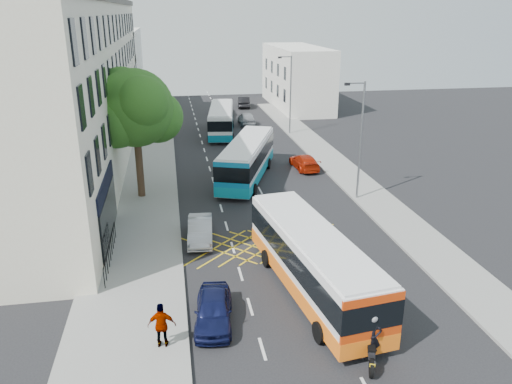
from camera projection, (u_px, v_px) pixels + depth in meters
name	position (u px, v px, depth m)	size (l,w,h in m)	color
ground	(319.00, 300.00, 22.74)	(120.00, 120.00, 0.00)	black
pavement_left	(142.00, 196.00, 35.23)	(5.00, 70.00, 0.15)	gray
pavement_right	(357.00, 184.00, 37.81)	(3.00, 70.00, 0.15)	gray
terrace_main	(72.00, 84.00, 40.85)	(8.30, 45.00, 13.50)	beige
terrace_far	(111.00, 67.00, 69.70)	(8.00, 20.00, 10.00)	silver
building_right	(296.00, 77.00, 67.59)	(6.00, 18.00, 8.00)	silver
street_tree	(135.00, 109.00, 33.07)	(6.30, 5.70, 8.80)	#382619
lamp_near	(360.00, 135.00, 33.27)	(1.45, 0.15, 8.00)	slate
lamp_far	(290.00, 91.00, 51.79)	(1.45, 0.15, 8.00)	slate
railings	(110.00, 251.00, 25.83)	(0.08, 5.60, 1.14)	black
bus_near	(313.00, 261.00, 22.90)	(3.92, 11.10, 3.06)	silver
bus_mid	(247.00, 159.00, 38.61)	(6.11, 11.07, 3.06)	silver
bus_far	(221.00, 120.00, 53.02)	(3.77, 10.58, 2.91)	silver
motorbike	(371.00, 340.00, 18.40)	(0.95, 2.28, 2.10)	black
parked_car_blue	(214.00, 309.00, 20.87)	(1.53, 3.80, 1.29)	#0E1239
parked_car_silver	(200.00, 230.00, 28.46)	(1.36, 3.89, 1.28)	#A9ABB1
red_hatchback	(304.00, 162.00, 41.48)	(1.70, 4.17, 1.21)	#AC1F07
distant_car_grey	(223.00, 109.00, 63.45)	(2.18, 4.74, 1.32)	#3E4246
distant_car_silver	(247.00, 118.00, 57.67)	(1.71, 4.26, 1.45)	#93959A
distant_car_dark	(244.00, 102.00, 68.25)	(1.56, 4.47, 1.47)	black
pedestrian_far	(162.00, 325.00, 19.08)	(1.09, 0.46, 1.87)	gray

